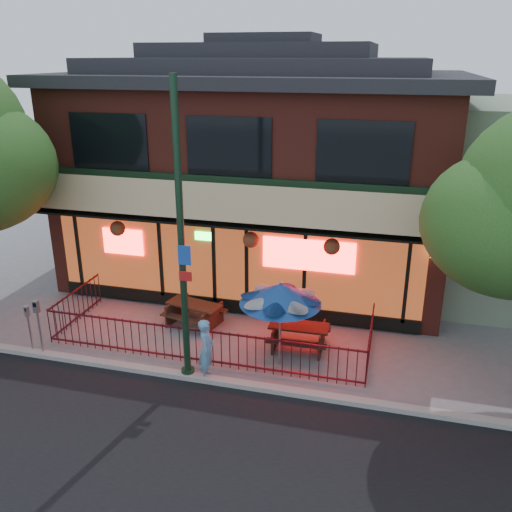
{
  "coord_description": "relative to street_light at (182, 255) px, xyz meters",
  "views": [
    {
      "loc": [
        4.48,
        -10.93,
        7.33
      ],
      "look_at": [
        1.08,
        2.0,
        2.36
      ],
      "focal_mm": 38.0,
      "sensor_mm": 36.0,
      "label": 1
    }
  ],
  "objects": [
    {
      "name": "patio_umbrella",
      "position": [
        2.03,
        1.1,
        -1.2
      ],
      "size": [
        2.0,
        1.99,
        2.28
      ],
      "color": "gray",
      "rests_on": "ground"
    },
    {
      "name": "picnic_table_right",
      "position": [
        2.35,
        2.03,
        -2.71
      ],
      "size": [
        1.59,
        1.23,
        0.67
      ],
      "color": "black",
      "rests_on": "ground"
    },
    {
      "name": "ground",
      "position": [
        -0.0,
        0.4,
        -3.15
      ],
      "size": [
        80.0,
        80.0,
        0.0
      ],
      "primitive_type": "plane",
      "color": "gray",
      "rests_on": "ground"
    },
    {
      "name": "parking_meter_near",
      "position": [
        -4.0,
        -0.04,
        -2.1
      ],
      "size": [
        0.15,
        0.13,
        1.55
      ],
      "color": "#919299",
      "rests_on": "ground"
    },
    {
      "name": "curb",
      "position": [
        -0.0,
        -0.1,
        -3.09
      ],
      "size": [
        80.0,
        0.25,
        0.12
      ],
      "primitive_type": "cube",
      "color": "#999993",
      "rests_on": "ground"
    },
    {
      "name": "patio_fence",
      "position": [
        -0.0,
        0.91,
        -2.52
      ],
      "size": [
        8.44,
        2.62,
        1.0
      ],
      "color": "#410E15",
      "rests_on": "ground"
    },
    {
      "name": "parking_meter_far",
      "position": [
        -4.34,
        0.0,
        -2.24
      ],
      "size": [
        0.15,
        0.14,
        1.34
      ],
      "color": "gray",
      "rests_on": "ground"
    },
    {
      "name": "pedestrian",
      "position": [
        0.48,
        0.05,
        -2.37
      ],
      "size": [
        0.46,
        0.62,
        1.56
      ],
      "primitive_type": "imported",
      "rotation": [
        0.0,
        0.0,
        1.73
      ],
      "color": "#6098C0",
      "rests_on": "ground"
    },
    {
      "name": "street_light",
      "position": [
        0.0,
        0.0,
        0.0
      ],
      "size": [
        0.43,
        0.32,
        7.0
      ],
      "color": "#16321F",
      "rests_on": "ground"
    },
    {
      "name": "restaurant_building",
      "position": [
        -0.0,
        7.51,
        0.98
      ],
      "size": [
        12.96,
        9.49,
        8.05
      ],
      "color": "maroon",
      "rests_on": "ground"
    },
    {
      "name": "picnic_table_left",
      "position": [
        -0.8,
        2.57,
        -2.71
      ],
      "size": [
        1.79,
        1.52,
        0.67
      ],
      "color": "#402217",
      "rests_on": "ground"
    }
  ]
}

